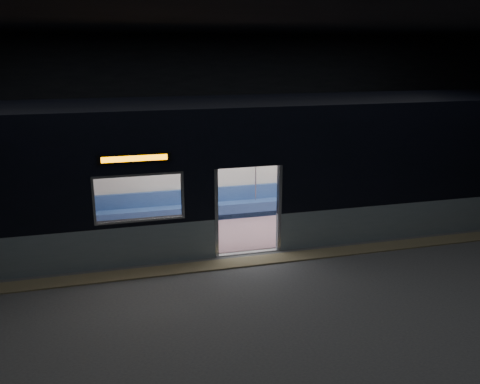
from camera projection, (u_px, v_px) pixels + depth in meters
name	position (u px, v px, depth m)	size (l,w,h in m)	color
station_floor	(261.00, 272.00, 10.76)	(24.00, 14.00, 0.01)	#47494C
station_envelope	(264.00, 97.00, 9.75)	(24.00, 14.00, 5.00)	black
tactile_strip	(254.00, 261.00, 11.27)	(22.80, 0.50, 0.03)	#8C7F59
metro_car	(232.00, 162.00, 12.61)	(18.00, 3.04, 3.35)	#8998A3
passenger	(345.00, 184.00, 14.74)	(0.38, 0.64, 1.30)	black
handbag	(349.00, 189.00, 14.59)	(0.27, 0.23, 0.14)	black
transit_map	(316.00, 159.00, 14.63)	(1.04, 0.03, 0.68)	white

